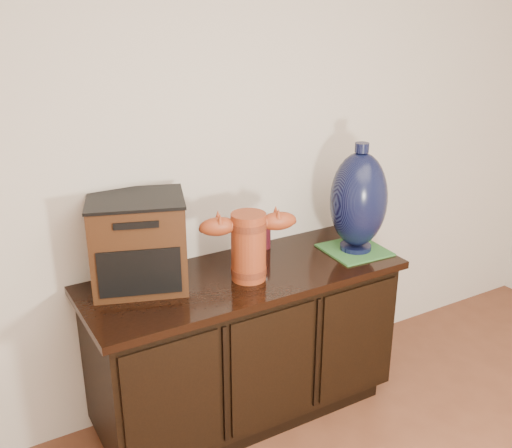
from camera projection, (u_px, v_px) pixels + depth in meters
sideboard at (245, 344)px, 2.81m from camera, size 1.46×0.56×0.75m
terracotta_vessel at (249, 243)px, 2.57m from camera, size 0.43×0.19×0.30m
tv_radio at (138, 243)px, 2.50m from camera, size 0.48×0.43×0.40m
green_mat at (354, 250)px, 2.91m from camera, size 0.30×0.30×0.01m
lamp_base at (359, 200)px, 2.83m from camera, size 0.28×0.28×0.53m
spray_can at (265, 231)px, 2.92m from camera, size 0.06×0.06×0.18m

